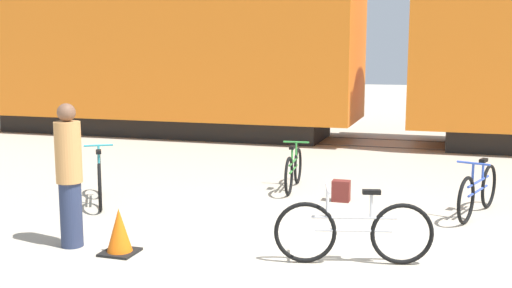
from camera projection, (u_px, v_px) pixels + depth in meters
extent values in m
plane|color=#B2A893|center=(304.00, 248.00, 7.32)|extent=(80.00, 80.00, 0.00)
cube|color=black|center=(162.00, 124.00, 17.76)|extent=(9.70, 2.27, 0.55)
cube|color=orange|center=(160.00, 58.00, 17.46)|extent=(11.54, 3.03, 3.38)
cube|color=#4C4238|center=(379.00, 147.00, 15.18)|extent=(36.45, 0.07, 0.01)
cube|color=#4C4238|center=(385.00, 139.00, 16.53)|extent=(36.45, 0.07, 0.01)
torus|color=black|center=(298.00, 166.00, 10.89)|extent=(0.10, 0.66, 0.66)
torus|color=black|center=(289.00, 176.00, 9.98)|extent=(0.10, 0.66, 0.66)
cylinder|color=#338C38|center=(294.00, 161.00, 10.41)|extent=(0.10, 0.84, 0.04)
cylinder|color=#338C38|center=(294.00, 169.00, 10.43)|extent=(0.10, 0.76, 0.04)
cylinder|color=#338C38|center=(292.00, 155.00, 10.23)|extent=(0.04, 0.04, 0.27)
cube|color=black|center=(292.00, 147.00, 10.21)|extent=(0.10, 0.21, 0.05)
cylinder|color=#338C38|center=(296.00, 150.00, 10.64)|extent=(0.04, 0.04, 0.30)
cylinder|color=#338C38|center=(296.00, 142.00, 10.62)|extent=(0.46, 0.07, 0.03)
torus|color=black|center=(100.00, 174.00, 9.94)|extent=(0.43, 0.64, 0.72)
torus|color=black|center=(100.00, 187.00, 8.99)|extent=(0.43, 0.64, 0.72)
cylinder|color=teal|center=(99.00, 169.00, 9.44)|extent=(0.50, 0.76, 0.04)
cylinder|color=teal|center=(100.00, 178.00, 9.46)|extent=(0.46, 0.69, 0.04)
cylinder|color=teal|center=(99.00, 161.00, 9.25)|extent=(0.04, 0.04, 0.30)
cube|color=black|center=(99.00, 152.00, 9.23)|extent=(0.17, 0.21, 0.05)
cylinder|color=teal|center=(99.00, 156.00, 9.68)|extent=(0.04, 0.04, 0.34)
cylinder|color=teal|center=(98.00, 145.00, 9.65)|extent=(0.41, 0.27, 0.03)
torus|color=black|center=(466.00, 200.00, 8.29)|extent=(0.27, 0.66, 0.68)
torus|color=black|center=(489.00, 186.00, 9.16)|extent=(0.27, 0.66, 0.68)
cylinder|color=#3351B7|center=(479.00, 181.00, 8.70)|extent=(0.35, 0.92, 0.04)
cylinder|color=#3351B7|center=(478.00, 191.00, 8.72)|extent=(0.32, 0.84, 0.04)
cylinder|color=#3351B7|center=(483.00, 170.00, 8.83)|extent=(0.04, 0.04, 0.28)
cube|color=black|center=(484.00, 160.00, 8.81)|extent=(0.14, 0.22, 0.05)
cylinder|color=#3351B7|center=(473.00, 174.00, 8.44)|extent=(0.04, 0.04, 0.31)
cylinder|color=#3351B7|center=(473.00, 163.00, 8.42)|extent=(0.45, 0.18, 0.03)
torus|color=black|center=(305.00, 232.00, 6.74)|extent=(0.70, 0.23, 0.71)
torus|color=black|center=(402.00, 234.00, 6.69)|extent=(0.70, 0.23, 0.71)
cylinder|color=silver|center=(354.00, 218.00, 6.69)|extent=(0.93, 0.28, 0.04)
cylinder|color=silver|center=(353.00, 230.00, 6.71)|extent=(0.85, 0.25, 0.04)
cylinder|color=silver|center=(371.00, 205.00, 6.65)|extent=(0.04, 0.04, 0.30)
cube|color=black|center=(372.00, 192.00, 6.63)|extent=(0.21, 0.13, 0.05)
cylinder|color=silver|center=(327.00, 203.00, 6.68)|extent=(0.04, 0.04, 0.33)
cylinder|color=silver|center=(328.00, 189.00, 6.65)|extent=(0.15, 0.45, 0.03)
cylinder|color=#283351|center=(71.00, 215.00, 7.31)|extent=(0.27, 0.27, 0.80)
cylinder|color=tan|center=(68.00, 152.00, 7.20)|extent=(0.31, 0.31, 0.74)
sphere|color=brown|center=(66.00, 112.00, 7.13)|extent=(0.22, 0.22, 0.22)
cube|color=maroon|center=(341.00, 191.00, 9.60)|extent=(0.28, 0.20, 0.34)
cube|color=black|center=(120.00, 252.00, 7.11)|extent=(0.40, 0.40, 0.03)
cone|color=orange|center=(119.00, 231.00, 7.07)|extent=(0.32, 0.32, 0.55)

